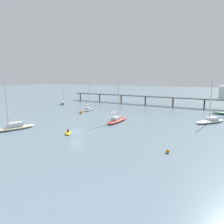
{
  "coord_description": "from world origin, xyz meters",
  "views": [
    {
      "loc": [
        24.16,
        -33.15,
        10.86
      ],
      "look_at": [
        0.0,
        16.04,
        1.5
      ],
      "focal_mm": 33.47,
      "sensor_mm": 36.0,
      "label": 1
    }
  ],
  "objects_px": {
    "sailboat_cream": "(12,127)",
    "sailboat_teal": "(63,103)",
    "sailboat_white": "(211,120)",
    "mooring_buoy_outer": "(168,151)",
    "sailboat_red": "(117,119)",
    "dinghy_yellow": "(68,133)",
    "sailboat_gray": "(89,109)",
    "pier": "(192,94)",
    "mooring_buoy_far": "(81,112)"
  },
  "relations": [
    {
      "from": "sailboat_cream",
      "to": "sailboat_red",
      "type": "distance_m",
      "value": 23.13
    },
    {
      "from": "sailboat_red",
      "to": "dinghy_yellow",
      "type": "distance_m",
      "value": 14.45
    },
    {
      "from": "sailboat_red",
      "to": "dinghy_yellow",
      "type": "bearing_deg",
      "value": -105.63
    },
    {
      "from": "pier",
      "to": "mooring_buoy_outer",
      "type": "relative_size",
      "value": 115.43
    },
    {
      "from": "sailboat_gray",
      "to": "mooring_buoy_outer",
      "type": "xyz_separation_m",
      "value": [
        30.53,
        -27.19,
        -0.32
      ]
    },
    {
      "from": "sailboat_red",
      "to": "mooring_buoy_outer",
      "type": "xyz_separation_m",
      "value": [
        15.23,
        -15.68,
        -0.37
      ]
    },
    {
      "from": "sailboat_gray",
      "to": "sailboat_cream",
      "type": "height_order",
      "value": "sailboat_cream"
    },
    {
      "from": "sailboat_white",
      "to": "mooring_buoy_outer",
      "type": "relative_size",
      "value": 18.45
    },
    {
      "from": "sailboat_red",
      "to": "sailboat_gray",
      "type": "bearing_deg",
      "value": 143.03
    },
    {
      "from": "sailboat_teal",
      "to": "pier",
      "type": "bearing_deg",
      "value": 15.81
    },
    {
      "from": "pier",
      "to": "sailboat_white",
      "type": "bearing_deg",
      "value": -74.51
    },
    {
      "from": "dinghy_yellow",
      "to": "sailboat_teal",
      "type": "bearing_deg",
      "value": 130.47
    },
    {
      "from": "sailboat_white",
      "to": "sailboat_gray",
      "type": "relative_size",
      "value": 1.15
    },
    {
      "from": "dinghy_yellow",
      "to": "mooring_buoy_far",
      "type": "height_order",
      "value": "dinghy_yellow"
    },
    {
      "from": "sailboat_white",
      "to": "mooring_buoy_outer",
      "type": "distance_m",
      "value": 25.32
    },
    {
      "from": "sailboat_white",
      "to": "mooring_buoy_far",
      "type": "bearing_deg",
      "value": -174.14
    },
    {
      "from": "sailboat_teal",
      "to": "mooring_buoy_outer",
      "type": "xyz_separation_m",
      "value": [
        48.07,
        -35.71,
        -0.36
      ]
    },
    {
      "from": "dinghy_yellow",
      "to": "sailboat_red",
      "type": "bearing_deg",
      "value": 74.37
    },
    {
      "from": "pier",
      "to": "sailboat_cream",
      "type": "distance_m",
      "value": 58.08
    },
    {
      "from": "sailboat_red",
      "to": "mooring_buoy_far",
      "type": "relative_size",
      "value": 12.89
    },
    {
      "from": "mooring_buoy_far",
      "to": "sailboat_gray",
      "type": "bearing_deg",
      "value": 98.75
    },
    {
      "from": "sailboat_gray",
      "to": "mooring_buoy_far",
      "type": "height_order",
      "value": "sailboat_gray"
    },
    {
      "from": "dinghy_yellow",
      "to": "mooring_buoy_outer",
      "type": "xyz_separation_m",
      "value": [
        19.12,
        -1.77,
        0.07
      ]
    },
    {
      "from": "sailboat_red",
      "to": "sailboat_teal",
      "type": "bearing_deg",
      "value": 148.62
    },
    {
      "from": "sailboat_cream",
      "to": "sailboat_teal",
      "type": "distance_m",
      "value": 40.04
    },
    {
      "from": "sailboat_teal",
      "to": "sailboat_red",
      "type": "distance_m",
      "value": 38.47
    },
    {
      "from": "sailboat_white",
      "to": "sailboat_cream",
      "type": "height_order",
      "value": "sailboat_cream"
    },
    {
      "from": "pier",
      "to": "mooring_buoy_far",
      "type": "bearing_deg",
      "value": -135.41
    },
    {
      "from": "sailboat_gray",
      "to": "mooring_buoy_outer",
      "type": "height_order",
      "value": "sailboat_gray"
    },
    {
      "from": "sailboat_cream",
      "to": "sailboat_teal",
      "type": "xyz_separation_m",
      "value": [
        -16.55,
        36.46,
        -0.05
      ]
    },
    {
      "from": "sailboat_white",
      "to": "dinghy_yellow",
      "type": "xyz_separation_m",
      "value": [
        -24.2,
        -23.03,
        -0.36
      ]
    },
    {
      "from": "sailboat_gray",
      "to": "sailboat_teal",
      "type": "bearing_deg",
      "value": 154.11
    },
    {
      "from": "mooring_buoy_outer",
      "to": "dinghy_yellow",
      "type": "bearing_deg",
      "value": 174.7
    },
    {
      "from": "sailboat_gray",
      "to": "sailboat_red",
      "type": "height_order",
      "value": "sailboat_red"
    },
    {
      "from": "sailboat_cream",
      "to": "mooring_buoy_far",
      "type": "xyz_separation_m",
      "value": [
        1.91,
        22.0,
        -0.26
      ]
    },
    {
      "from": "sailboat_gray",
      "to": "sailboat_red",
      "type": "xyz_separation_m",
      "value": [
        15.3,
        -11.51,
        0.05
      ]
    },
    {
      "from": "sailboat_cream",
      "to": "mooring_buoy_far",
      "type": "height_order",
      "value": "sailboat_cream"
    },
    {
      "from": "sailboat_teal",
      "to": "dinghy_yellow",
      "type": "bearing_deg",
      "value": -49.53
    },
    {
      "from": "mooring_buoy_far",
      "to": "sailboat_teal",
      "type": "bearing_deg",
      "value": 141.92
    },
    {
      "from": "dinghy_yellow",
      "to": "mooring_buoy_outer",
      "type": "height_order",
      "value": "dinghy_yellow"
    },
    {
      "from": "pier",
      "to": "sailboat_cream",
      "type": "bearing_deg",
      "value": -121.09
    },
    {
      "from": "pier",
      "to": "sailboat_white",
      "type": "distance_m",
      "value": 25.3
    },
    {
      "from": "sailboat_white",
      "to": "sailboat_cream",
      "type": "distance_m",
      "value": 44.63
    },
    {
      "from": "sailboat_cream",
      "to": "mooring_buoy_outer",
      "type": "height_order",
      "value": "sailboat_cream"
    },
    {
      "from": "mooring_buoy_far",
      "to": "mooring_buoy_outer",
      "type": "bearing_deg",
      "value": -35.66
    },
    {
      "from": "dinghy_yellow",
      "to": "sailboat_gray",
      "type": "bearing_deg",
      "value": 114.17
    },
    {
      "from": "sailboat_cream",
      "to": "sailboat_red",
      "type": "height_order",
      "value": "sailboat_cream"
    },
    {
      "from": "pier",
      "to": "mooring_buoy_outer",
      "type": "bearing_deg",
      "value": -88.13
    },
    {
      "from": "pier",
      "to": "sailboat_white",
      "type": "xyz_separation_m",
      "value": [
        6.67,
        -24.06,
        -4.05
      ]
    },
    {
      "from": "sailboat_red",
      "to": "sailboat_white",
      "type": "bearing_deg",
      "value": 24.2
    }
  ]
}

